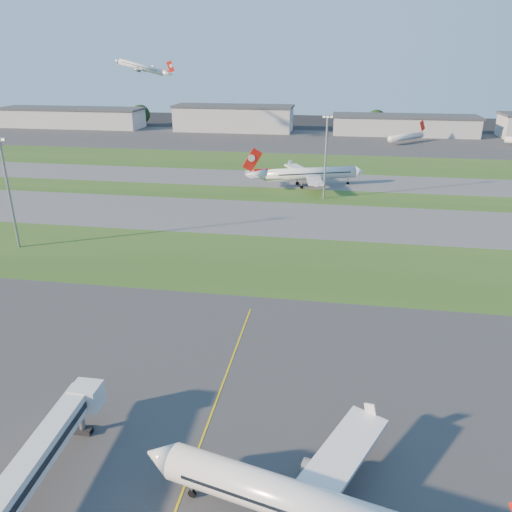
% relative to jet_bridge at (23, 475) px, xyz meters
% --- Properties ---
extents(ground, '(700.00, 700.00, 0.00)m').
position_rel_jet_bridge_xyz_m(ground, '(9.81, 15.24, -4.01)').
color(ground, black).
rests_on(ground, ground).
extents(apron_near, '(300.00, 70.00, 0.01)m').
position_rel_jet_bridge_xyz_m(apron_near, '(9.81, 15.24, -4.00)').
color(apron_near, '#333335').
rests_on(apron_near, ground).
extents(grass_strip_a, '(300.00, 34.00, 0.01)m').
position_rel_jet_bridge_xyz_m(grass_strip_a, '(9.81, 67.24, -4.00)').
color(grass_strip_a, '#274B19').
rests_on(grass_strip_a, ground).
extents(taxiway_a, '(300.00, 32.00, 0.01)m').
position_rel_jet_bridge_xyz_m(taxiway_a, '(9.81, 100.24, -4.00)').
color(taxiway_a, '#515154').
rests_on(taxiway_a, ground).
extents(grass_strip_b, '(300.00, 18.00, 0.01)m').
position_rel_jet_bridge_xyz_m(grass_strip_b, '(9.81, 125.24, -4.00)').
color(grass_strip_b, '#274B19').
rests_on(grass_strip_b, ground).
extents(taxiway_b, '(300.00, 26.00, 0.01)m').
position_rel_jet_bridge_xyz_m(taxiway_b, '(9.81, 147.24, -4.00)').
color(taxiway_b, '#515154').
rests_on(taxiway_b, ground).
extents(grass_strip_c, '(300.00, 40.00, 0.01)m').
position_rel_jet_bridge_xyz_m(grass_strip_c, '(9.81, 180.24, -4.00)').
color(grass_strip_c, '#274B19').
rests_on(grass_strip_c, ground).
extents(apron_far, '(400.00, 80.00, 0.01)m').
position_rel_jet_bridge_xyz_m(apron_far, '(9.81, 240.24, -4.00)').
color(apron_far, '#333335').
rests_on(apron_far, ground).
extents(yellow_line, '(0.25, 60.00, 0.02)m').
position_rel_jet_bridge_xyz_m(yellow_line, '(14.81, 15.24, -4.01)').
color(yellow_line, gold).
rests_on(yellow_line, ground).
extents(jet_bridge, '(4.20, 26.90, 6.20)m').
position_rel_jet_bridge_xyz_m(jet_bridge, '(0.00, 0.00, 0.00)').
color(jet_bridge, silver).
rests_on(jet_bridge, ground).
extents(airliner_parked, '(35.60, 29.86, 11.27)m').
position_rel_jet_bridge_xyz_m(airliner_parked, '(28.58, 0.83, -0.05)').
color(airliner_parked, silver).
rests_on(airliner_parked, ground).
extents(airliner_taxiing, '(38.40, 32.50, 12.54)m').
position_rel_jet_bridge_xyz_m(airliner_taxiing, '(19.08, 138.52, 0.40)').
color(airliner_taxiing, silver).
rests_on(airliner_taxiing, ground).
extents(airliner_departing, '(28.00, 23.71, 8.73)m').
position_rel_jet_bridge_xyz_m(airliner_departing, '(-69.92, 217.16, 33.14)').
color(airliner_departing, silver).
extents(mini_jet_near, '(20.98, 21.91, 9.48)m').
position_rel_jet_bridge_xyz_m(mini_jet_near, '(62.94, 240.08, -0.73)').
color(mini_jet_near, silver).
rests_on(mini_jet_near, ground).
extents(light_mast_west, '(3.20, 0.70, 25.80)m').
position_rel_jet_bridge_xyz_m(light_mast_west, '(-45.19, 67.24, 10.81)').
color(light_mast_west, gray).
rests_on(light_mast_west, ground).
extents(light_mast_centre, '(3.20, 0.70, 25.80)m').
position_rel_jet_bridge_xyz_m(light_mast_centre, '(24.81, 123.24, 10.81)').
color(light_mast_centre, gray).
rests_on(light_mast_centre, ground).
extents(hangar_far_west, '(91.80, 23.00, 12.20)m').
position_rel_jet_bridge_xyz_m(hangar_far_west, '(-140.19, 270.24, 2.13)').
color(hangar_far_west, '#96989D').
rests_on(hangar_far_west, ground).
extents(hangar_west, '(71.40, 23.00, 15.20)m').
position_rel_jet_bridge_xyz_m(hangar_west, '(-35.19, 270.24, 3.63)').
color(hangar_west, '#96989D').
rests_on(hangar_west, ground).
extents(hangar_east, '(81.60, 23.00, 11.20)m').
position_rel_jet_bridge_xyz_m(hangar_east, '(64.81, 270.24, 1.63)').
color(hangar_east, '#96989D').
rests_on(hangar_east, ground).
extents(tree_far_west, '(11.00, 11.00, 12.00)m').
position_rel_jet_bridge_xyz_m(tree_far_west, '(-180.19, 283.24, 2.48)').
color(tree_far_west, black).
rests_on(tree_far_west, ground).
extents(tree_west, '(12.10, 12.10, 13.20)m').
position_rel_jet_bridge_xyz_m(tree_west, '(-100.19, 285.24, 3.13)').
color(tree_west, black).
rests_on(tree_west, ground).
extents(tree_mid_west, '(9.90, 9.90, 10.80)m').
position_rel_jet_bridge_xyz_m(tree_mid_west, '(-10.19, 281.24, 1.83)').
color(tree_mid_west, black).
rests_on(tree_mid_west, ground).
extents(tree_mid_east, '(11.55, 11.55, 12.60)m').
position_rel_jet_bridge_xyz_m(tree_mid_east, '(49.81, 284.24, 2.80)').
color(tree_mid_east, black).
rests_on(tree_mid_east, ground).
extents(tree_east, '(10.45, 10.45, 11.40)m').
position_rel_jet_bridge_xyz_m(tree_east, '(124.81, 282.24, 2.15)').
color(tree_east, black).
rests_on(tree_east, ground).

